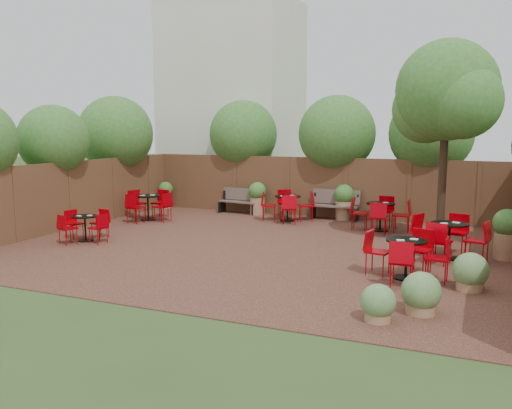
% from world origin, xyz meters
% --- Properties ---
extents(ground, '(80.00, 80.00, 0.00)m').
position_xyz_m(ground, '(0.00, 0.00, 0.00)').
color(ground, '#354F23').
rests_on(ground, ground).
extents(courtyard_paving, '(12.00, 10.00, 0.02)m').
position_xyz_m(courtyard_paving, '(0.00, 0.00, 0.01)').
color(courtyard_paving, '#3D1E19').
rests_on(courtyard_paving, ground).
extents(fence_back, '(12.00, 0.08, 2.00)m').
position_xyz_m(fence_back, '(0.00, 5.00, 1.00)').
color(fence_back, brown).
rests_on(fence_back, ground).
extents(fence_left, '(0.08, 10.00, 2.00)m').
position_xyz_m(fence_left, '(-6.00, 0.00, 1.00)').
color(fence_left, brown).
rests_on(fence_left, ground).
extents(neighbour_building, '(5.00, 4.00, 8.00)m').
position_xyz_m(neighbour_building, '(-4.50, 8.00, 4.00)').
color(neighbour_building, silver).
rests_on(neighbour_building, ground).
extents(overhang_foliage, '(15.42, 10.69, 2.64)m').
position_xyz_m(overhang_foliage, '(-1.72, 3.55, 2.73)').
color(overhang_foliage, '#346B22').
rests_on(overhang_foliage, ground).
extents(courtyard_tree, '(2.67, 2.57, 5.10)m').
position_xyz_m(courtyard_tree, '(4.15, 2.01, 3.72)').
color(courtyard_tree, black).
rests_on(courtyard_tree, courtyard_paving).
extents(park_bench_left, '(1.45, 0.64, 0.87)m').
position_xyz_m(park_bench_left, '(-2.68, 4.62, 0.47)').
color(park_bench_left, brown).
rests_on(park_bench_left, courtyard_paving).
extents(park_bench_right, '(1.57, 0.51, 0.97)m').
position_xyz_m(park_bench_right, '(0.74, 4.63, 0.52)').
color(park_bench_right, brown).
rests_on(park_bench_right, courtyard_paving).
extents(bistro_tables, '(10.95, 7.00, 0.95)m').
position_xyz_m(bistro_tables, '(0.50, 1.38, 0.48)').
color(bistro_tables, black).
rests_on(bistro_tables, courtyard_paving).
extents(planters, '(11.88, 4.35, 1.15)m').
position_xyz_m(planters, '(0.37, 3.60, 0.62)').
color(planters, '#99714C').
rests_on(planters, courtyard_paving).
extents(low_shrubs, '(1.85, 2.85, 0.70)m').
position_xyz_m(low_shrubs, '(4.42, -2.98, 0.34)').
color(low_shrubs, '#99714C').
rests_on(low_shrubs, courtyard_paving).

